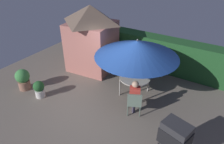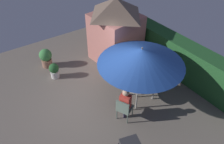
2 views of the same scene
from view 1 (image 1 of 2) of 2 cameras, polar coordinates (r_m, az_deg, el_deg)
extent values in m
plane|color=#6B6056|center=(7.35, -2.15, -8.78)|extent=(11.00, 11.00, 0.00)
cube|color=#1E4C23|center=(9.60, 9.61, 6.24)|extent=(7.19, 0.77, 1.50)
cube|color=#B26B60|center=(9.08, -5.71, 7.34)|extent=(2.05, 1.97, 2.16)
pyramid|color=brown|center=(8.61, -6.22, 16.21)|extent=(2.18, 2.09, 0.73)
cube|color=brown|center=(9.88, -2.95, 7.97)|extent=(0.78, 0.12, 1.69)
cylinder|color=#B2ADA3|center=(7.45, 6.53, -1.63)|extent=(1.15, 1.15, 0.04)
cylinder|color=gray|center=(7.51, 2.24, -4.49)|extent=(0.05, 0.05, 0.68)
cylinder|color=gray|center=(7.22, 7.79, -6.42)|extent=(0.05, 0.05, 0.68)
cylinder|color=gray|center=(8.10, 5.11, -1.68)|extent=(0.05, 0.05, 0.68)
cylinder|color=gray|center=(7.84, 10.33, -3.35)|extent=(0.05, 0.05, 0.68)
cylinder|color=#4C4C51|center=(7.26, 6.70, 0.89)|extent=(0.04, 0.04, 2.17)
cone|color=navy|center=(6.90, 7.11, 6.66)|extent=(2.94, 2.94, 0.56)
sphere|color=#4C4C51|center=(6.78, 7.27, 9.06)|extent=(0.06, 0.06, 0.06)
cube|color=black|center=(5.42, 17.50, -17.27)|extent=(0.81, 0.67, 0.45)
cube|color=#2B2B2E|center=(5.19, 18.08, -14.85)|extent=(0.77, 0.63, 0.20)
cylinder|color=#262628|center=(5.96, 14.37, -18.20)|extent=(0.06, 0.06, 0.55)
cube|color=slate|center=(6.72, 6.35, -8.45)|extent=(0.62, 0.62, 0.06)
cube|color=slate|center=(6.41, 6.45, -8.08)|extent=(0.43, 0.25, 0.45)
cylinder|color=#516155|center=(6.71, 4.49, -10.93)|extent=(0.04, 0.04, 0.45)
cylinder|color=#516155|center=(6.72, 7.96, -11.09)|extent=(0.04, 0.04, 0.45)
cylinder|color=#516155|center=(7.01, 4.61, -8.76)|extent=(0.04, 0.04, 0.45)
cylinder|color=#516155|center=(7.02, 7.91, -8.92)|extent=(0.04, 0.04, 0.45)
cube|color=slate|center=(8.49, 6.44, 0.74)|extent=(0.62, 0.62, 0.06)
cube|color=slate|center=(8.57, 6.53, 2.75)|extent=(0.43, 0.25, 0.45)
cylinder|color=#516155|center=(8.78, 7.66, 0.06)|extent=(0.04, 0.04, 0.45)
cylinder|color=#516155|center=(8.77, 5.05, 0.19)|extent=(0.04, 0.04, 0.45)
cylinder|color=#516155|center=(8.44, 7.70, -1.33)|extent=(0.04, 0.04, 0.45)
cylinder|color=#516155|center=(8.43, 4.99, -1.19)|extent=(0.04, 0.04, 0.45)
cylinder|color=silver|center=(8.02, -19.82, -5.72)|extent=(0.35, 0.35, 0.29)
sphere|color=#235628|center=(7.84, -20.23, -3.84)|extent=(0.40, 0.40, 0.40)
cylinder|color=#936651|center=(8.68, -23.68, -3.34)|extent=(0.45, 0.45, 0.36)
sphere|color=#3D8442|center=(8.47, -24.25, -1.05)|extent=(0.54, 0.54, 0.54)
cube|color=#CC3D33|center=(6.53, 6.51, -6.38)|extent=(0.41, 0.37, 0.55)
sphere|color=tan|center=(6.30, 6.72, -3.51)|extent=(0.22, 0.22, 0.22)
cylinder|color=#383347|center=(6.85, 6.25, -9.81)|extent=(0.10, 0.10, 0.48)
cube|color=#3866B2|center=(8.34, 6.56, 2.55)|extent=(0.41, 0.37, 0.55)
sphere|color=tan|center=(8.16, 6.72, 4.99)|extent=(0.22, 0.22, 0.22)
cylinder|color=#383347|center=(8.60, 6.36, -0.47)|extent=(0.10, 0.10, 0.48)
camera|label=2|loc=(2.59, 94.38, 29.99)|focal=34.60mm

